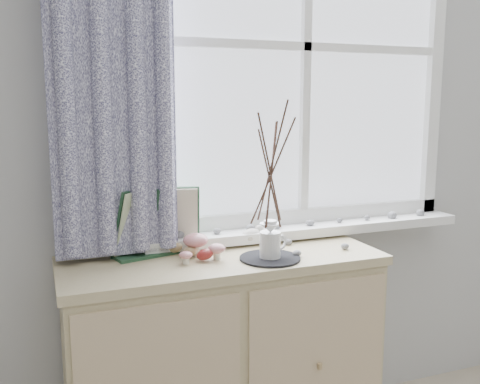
{
  "coord_description": "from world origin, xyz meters",
  "views": [
    {
      "loc": [
        -0.78,
        -0.08,
        1.42
      ],
      "look_at": [
        -0.1,
        1.7,
        1.1
      ],
      "focal_mm": 40.0,
      "sensor_mm": 36.0,
      "label": 1
    }
  ],
  "objects_px": {
    "toadstool_cluster": "(199,245)",
    "sideboard": "(224,362)",
    "twig_pitcher": "(271,168)",
    "botanical_book": "(157,222)"
  },
  "relations": [
    {
      "from": "toadstool_cluster",
      "to": "twig_pitcher",
      "type": "xyz_separation_m",
      "value": [
        0.24,
        -0.11,
        0.29
      ]
    },
    {
      "from": "sideboard",
      "to": "botanical_book",
      "type": "distance_m",
      "value": 0.61
    },
    {
      "from": "botanical_book",
      "to": "sideboard",
      "type": "bearing_deg",
      "value": -37.84
    },
    {
      "from": "botanical_book",
      "to": "toadstool_cluster",
      "type": "relative_size",
      "value": 2.15
    },
    {
      "from": "toadstool_cluster",
      "to": "twig_pitcher",
      "type": "bearing_deg",
      "value": -25.01
    },
    {
      "from": "toadstool_cluster",
      "to": "sideboard",
      "type": "bearing_deg",
      "value": -11.69
    },
    {
      "from": "sideboard",
      "to": "twig_pitcher",
      "type": "xyz_separation_m",
      "value": [
        0.15,
        -0.09,
        0.76
      ]
    },
    {
      "from": "sideboard",
      "to": "toadstool_cluster",
      "type": "xyz_separation_m",
      "value": [
        -0.09,
        0.02,
        0.48
      ]
    },
    {
      "from": "sideboard",
      "to": "toadstool_cluster",
      "type": "height_order",
      "value": "toadstool_cluster"
    },
    {
      "from": "toadstool_cluster",
      "to": "twig_pitcher",
      "type": "height_order",
      "value": "twig_pitcher"
    }
  ]
}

